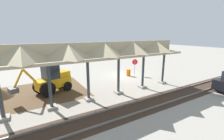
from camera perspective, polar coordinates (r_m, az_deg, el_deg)
ground_plane at (r=20.63m, az=4.67°, el=-2.11°), size 120.00×120.00×0.00m
dirt_work_zone at (r=16.29m, az=-29.15°, el=-8.12°), size 10.41×7.00×0.01m
platform_canopy at (r=12.84m, az=-3.13°, el=7.35°), size 16.30×3.20×4.90m
rail_tracks at (r=15.07m, az=22.87°, el=-9.01°), size 60.00×2.58×0.15m
stop_sign at (r=20.90m, az=8.67°, el=2.41°), size 0.68×0.40×2.19m
backhoe at (r=15.45m, az=-21.98°, el=-3.54°), size 5.36×2.88×2.82m
dirt_mound at (r=16.97m, az=-36.71°, el=-8.31°), size 4.51×4.51×1.62m
traffic_barrel at (r=20.47m, az=6.29°, el=-0.97°), size 0.56×0.56×0.90m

